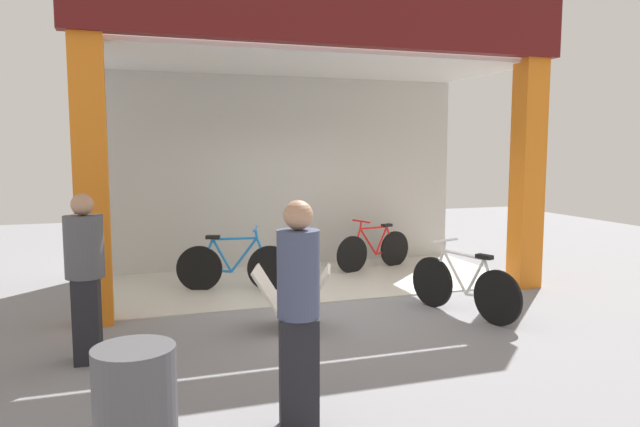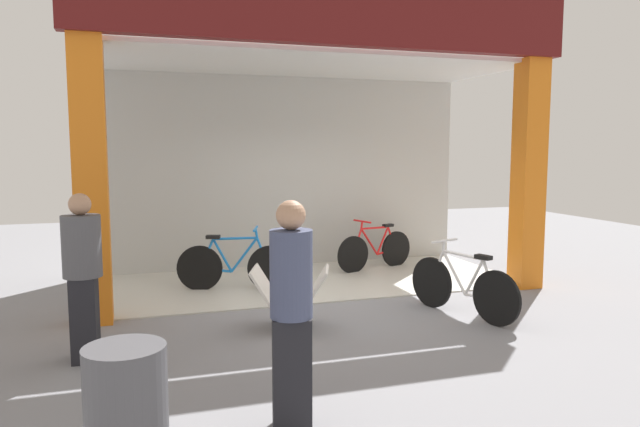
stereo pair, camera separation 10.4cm
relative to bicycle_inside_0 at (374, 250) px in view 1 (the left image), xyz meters
name	(u,v)px [view 1 (the left image)]	position (x,y,z in m)	size (l,w,h in m)	color
ground_plane	(336,302)	(-1.37, -1.84, -0.35)	(20.93, 20.93, 0.00)	gray
shop_facade	(304,136)	(-1.37, -0.38, 1.93)	(6.67, 3.02, 4.24)	beige
bicycle_inside_0	(374,250)	(0.00, 0.00, 0.00)	(1.54, 0.57, 0.88)	black
bicycle_inside_1	(234,266)	(-2.56, -0.75, 0.02)	(1.64, 0.60, 0.94)	black
bicycle_parked_0	(463,286)	(-0.06, -2.92, 0.02)	(0.61, 1.62, 0.93)	black
sandwich_board_sign	(292,298)	(-2.24, -2.73, 0.00)	(1.03, 0.84, 0.73)	silver
pedestrian_0	(299,314)	(-2.86, -5.15, 0.53)	(0.37, 0.37, 1.72)	black
pedestrian_1	(86,274)	(-4.44, -3.11, 0.51)	(0.39, 0.66, 1.66)	black
trash_bin	(136,418)	(-4.02, -5.56, 0.10)	(0.50, 0.50, 0.90)	#4C4C51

